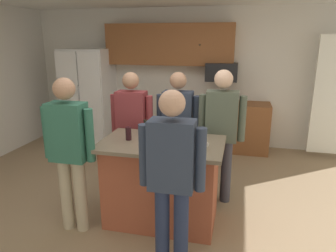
{
  "coord_description": "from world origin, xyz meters",
  "views": [
    {
      "loc": [
        0.95,
        -3.22,
        2.03
      ],
      "look_at": [
        0.16,
        0.16,
        1.05
      ],
      "focal_mm": 33.21,
      "sensor_mm": 36.0,
      "label": 1
    }
  ],
  "objects": [
    {
      "name": "person_guest_by_door",
      "position": [
        0.75,
        0.48,
        0.97
      ],
      "size": [
        0.57,
        0.22,
        1.68
      ],
      "rotation": [
        0.0,
        0.0,
        -2.34
      ],
      "color": "#383842",
      "rests_on": "ground"
    },
    {
      "name": "person_guest_right",
      "position": [
        -0.41,
        0.49,
        0.93
      ],
      "size": [
        0.57,
        0.22,
        1.63
      ],
      "rotation": [
        0.0,
        0.0,
        -0.84
      ],
      "color": "#4C5166",
      "rests_on": "ground"
    },
    {
      "name": "person_guest_left",
      "position": [
        0.43,
        -0.88,
        0.95
      ],
      "size": [
        0.57,
        0.22,
        1.65
      ],
      "rotation": [
        0.0,
        0.0,
        1.93
      ],
      "color": "#232D4C",
      "rests_on": "ground"
    },
    {
      "name": "cabinet_run_upper",
      "position": [
        -0.4,
        2.6,
        1.93
      ],
      "size": [
        2.4,
        0.38,
        0.75
      ],
      "color": "brown"
    },
    {
      "name": "person_elder_center",
      "position": [
        0.18,
        0.62,
        0.94
      ],
      "size": [
        0.57,
        0.22,
        1.63
      ],
      "rotation": [
        0.0,
        0.0,
        -1.6
      ],
      "color": "#232D4C",
      "rests_on": "ground"
    },
    {
      "name": "back_wall",
      "position": [
        0.0,
        2.8,
        1.3
      ],
      "size": [
        6.4,
        0.1,
        2.6
      ],
      "primitive_type": "cube",
      "color": "silver",
      "rests_on": "ground"
    },
    {
      "name": "cabinet_run_lower",
      "position": [
        0.6,
        2.48,
        0.45
      ],
      "size": [
        1.8,
        0.63,
        0.9
      ],
      "color": "brown",
      "rests_on": "ground"
    },
    {
      "name": "kitchen_island",
      "position": [
        0.16,
        -0.14,
        0.48
      ],
      "size": [
        1.34,
        0.83,
        0.95
      ],
      "color": "#9E4C33",
      "rests_on": "ground"
    },
    {
      "name": "mug_ceramic_white",
      "position": [
        0.59,
        -0.28,
        1.01
      ],
      "size": [
        0.13,
        0.09,
        0.11
      ],
      "color": "white",
      "rests_on": "kitchen_island"
    },
    {
      "name": "floor",
      "position": [
        0.0,
        0.0,
        0.0
      ],
      "size": [
        7.04,
        7.04,
        0.0
      ],
      "primitive_type": "plane",
      "color": "#937A5B",
      "rests_on": "ground"
    },
    {
      "name": "refrigerator",
      "position": [
        -2.0,
        2.38,
        0.92
      ],
      "size": [
        0.91,
        0.76,
        1.84
      ],
      "color": "white",
      "rests_on": "ground"
    },
    {
      "name": "microwave_over_range",
      "position": [
        0.6,
        2.5,
        1.45
      ],
      "size": [
        0.56,
        0.4,
        0.32
      ],
      "primitive_type": "cube",
      "color": "black"
    },
    {
      "name": "person_host_foreground",
      "position": [
        -0.73,
        -0.52,
        0.96
      ],
      "size": [
        0.57,
        0.22,
        1.67
      ],
      "rotation": [
        0.0,
        0.0,
        0.4
      ],
      "color": "tan",
      "rests_on": "ground"
    },
    {
      "name": "glass_stout_tall",
      "position": [
        -0.22,
        -0.15,
        1.02
      ],
      "size": [
        0.06,
        0.06,
        0.15
      ],
      "color": "black",
      "rests_on": "kitchen_island"
    },
    {
      "name": "glass_dark_ale",
      "position": [
        -0.1,
        0.11,
        1.03
      ],
      "size": [
        0.06,
        0.06,
        0.17
      ],
      "color": "black",
      "rests_on": "kitchen_island"
    }
  ]
}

